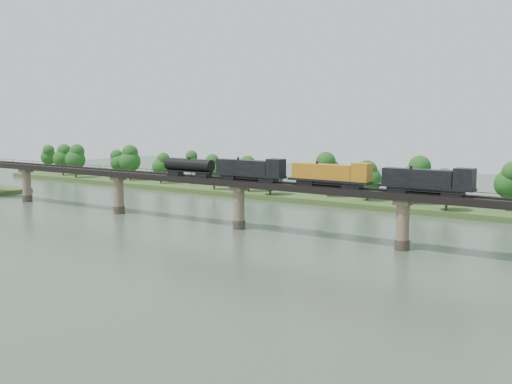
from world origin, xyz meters
The scene contains 6 objects.
ground centered at (0.00, 0.00, 0.00)m, with size 400.00×400.00×0.00m, color #364536.
far_bank centered at (0.00, 85.00, 0.80)m, with size 300.00×24.00×1.60m, color #344F1F.
bridge centered at (0.00, 30.00, 5.46)m, with size 236.00×30.00×11.50m.
bridge_superstructure centered at (0.00, 30.00, 11.79)m, with size 220.00×4.90×0.75m.
far_treeline centered at (-8.21, 80.52, 8.83)m, with size 289.06×17.54×13.60m.
freight_train centered at (16.78, 30.00, 14.00)m, with size 76.19×2.97×5.24m.
Camera 1 is at (87.46, -88.31, 27.00)m, focal length 45.00 mm.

